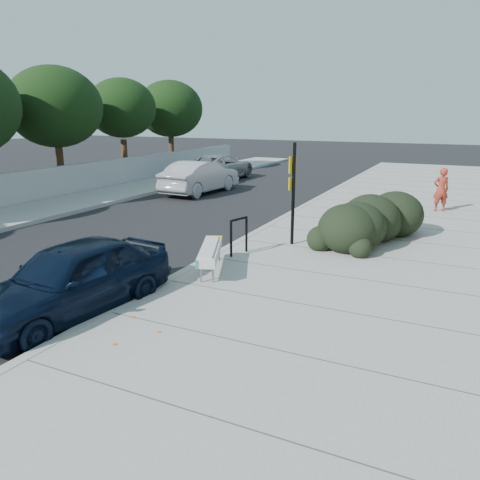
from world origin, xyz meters
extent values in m
plane|color=black|center=(0.00, 0.00, 0.00)|extent=(120.00, 120.00, 0.00)
cube|color=gray|center=(5.60, 5.00, 0.07)|extent=(11.20, 50.00, 0.15)
cube|color=gray|center=(-9.50, 5.00, 0.07)|extent=(3.00, 50.00, 0.15)
cube|color=#9E9E99|center=(0.00, 5.00, 0.08)|extent=(0.22, 50.00, 0.17)
cube|color=#9E9E99|center=(-8.00, 5.00, 0.08)|extent=(0.22, 50.00, 0.17)
cube|color=#9E9E99|center=(-11.20, 5.00, 0.75)|extent=(0.30, 40.00, 1.50)
cylinder|color=#332114|center=(-12.50, 9.00, 1.20)|extent=(0.36, 0.36, 2.40)
ellipsoid|color=black|center=(-12.50, 9.00, 4.20)|extent=(4.60, 4.60, 3.91)
cylinder|color=#332114|center=(-12.50, 14.00, 1.20)|extent=(0.36, 0.36, 2.40)
ellipsoid|color=black|center=(-12.50, 14.00, 4.20)|extent=(4.00, 4.00, 3.40)
cylinder|color=#332114|center=(-12.50, 19.00, 1.20)|extent=(0.36, 0.36, 2.40)
ellipsoid|color=black|center=(-12.50, 19.00, 4.20)|extent=(4.40, 4.40, 3.74)
cylinder|color=gray|center=(0.79, 0.22, 0.35)|extent=(0.05, 0.05, 0.40)
cylinder|color=gray|center=(1.04, 0.33, 0.35)|extent=(0.05, 0.05, 0.40)
cylinder|color=gray|center=(0.16, 1.67, 0.35)|extent=(0.05, 0.05, 0.40)
cylinder|color=gray|center=(0.41, 1.78, 0.35)|extent=(0.05, 0.05, 0.40)
cylinder|color=gray|center=(0.47, 0.95, 0.52)|extent=(0.66, 1.47, 0.04)
cylinder|color=gray|center=(0.73, 1.05, 0.52)|extent=(0.66, 1.47, 0.04)
cube|color=#B2B2B2|center=(0.60, 1.00, 0.65)|extent=(1.20, 2.07, 0.22)
cube|color=yellow|center=(0.28, 1.75, 0.77)|extent=(0.55, 0.55, 0.02)
cube|color=teal|center=(0.79, 0.06, 0.65)|extent=(0.14, 0.24, 0.20)
cylinder|color=black|center=(0.52, 2.29, 0.64)|extent=(0.07, 0.07, 0.98)
cylinder|color=black|center=(0.68, 2.90, 0.64)|extent=(0.07, 0.07, 0.98)
cylinder|color=black|center=(0.60, 2.59, 1.13)|extent=(0.23, 0.63, 0.07)
cube|color=black|center=(1.56, 4.21, 1.62)|extent=(0.08, 0.08, 2.95)
cube|color=yellow|center=(1.50, 4.22, 2.48)|extent=(0.10, 0.34, 0.48)
cube|color=yellow|center=(1.50, 4.22, 1.94)|extent=(0.09, 0.31, 0.36)
ellipsoid|color=black|center=(3.43, 5.82, 0.95)|extent=(3.44, 4.73, 1.60)
imported|color=black|center=(-0.80, -2.07, 0.74)|extent=(2.24, 4.52, 1.48)
imported|color=#A7A8AC|center=(-6.00, 11.79, 0.81)|extent=(2.01, 5.01, 1.62)
imported|color=gray|center=(-7.50, 16.63, 0.76)|extent=(2.60, 5.52, 1.52)
imported|color=maroon|center=(5.18, 11.34, 1.00)|extent=(0.74, 0.64, 1.70)
camera|label=1|loc=(5.95, -8.47, 3.87)|focal=35.00mm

